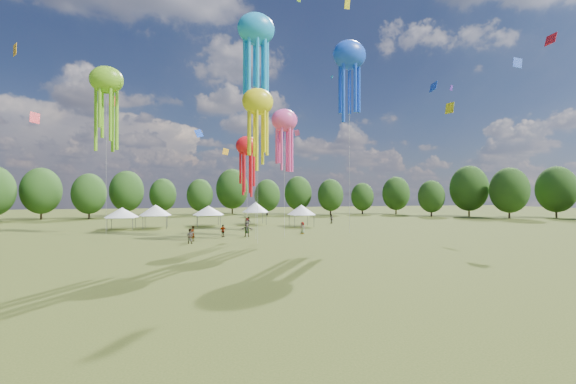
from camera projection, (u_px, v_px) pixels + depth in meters
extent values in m
plane|color=#384416|center=(425.00, 346.00, 14.35)|extent=(300.00, 300.00, 0.00)
imported|color=gray|center=(190.00, 236.00, 43.98)|extent=(1.05, 0.97, 1.74)
imported|color=gray|center=(247.00, 223.00, 62.34)|extent=(0.89, 1.06, 1.86)
imported|color=gray|center=(331.00, 219.00, 74.03)|extent=(0.83, 0.99, 1.82)
imported|color=gray|center=(248.00, 221.00, 69.10)|extent=(1.17, 0.92, 1.58)
imported|color=gray|center=(223.00, 231.00, 50.78)|extent=(1.07, 0.79, 1.68)
imported|color=gray|center=(247.00, 230.00, 51.42)|extent=(1.84, 1.00, 1.89)
imported|color=gray|center=(193.00, 234.00, 46.08)|extent=(0.78, 0.82, 1.89)
imported|color=gray|center=(302.00, 228.00, 55.04)|extent=(0.94, 0.99, 1.71)
cylinder|color=#47474C|center=(107.00, 225.00, 59.43)|extent=(0.08, 0.08, 1.90)
cylinder|color=#47474C|center=(112.00, 223.00, 63.09)|extent=(0.08, 0.08, 1.90)
cylinder|color=#47474C|center=(133.00, 224.00, 60.45)|extent=(0.08, 0.08, 1.90)
cylinder|color=#47474C|center=(136.00, 223.00, 64.11)|extent=(0.08, 0.08, 1.90)
cube|color=white|center=(122.00, 218.00, 61.78)|extent=(4.20, 4.20, 0.10)
cone|color=white|center=(122.00, 212.00, 61.78)|extent=(5.46, 5.46, 1.63)
cylinder|color=#47474C|center=(143.00, 223.00, 61.32)|extent=(0.08, 0.08, 2.13)
cylinder|color=#47474C|center=(145.00, 222.00, 64.85)|extent=(0.08, 0.08, 2.13)
cylinder|color=#47474C|center=(166.00, 223.00, 62.30)|extent=(0.08, 0.08, 2.13)
cylinder|color=#47474C|center=(167.00, 221.00, 65.84)|extent=(0.08, 0.08, 2.13)
cube|color=white|center=(156.00, 216.00, 63.58)|extent=(4.07, 4.07, 0.10)
cone|color=white|center=(156.00, 210.00, 63.59)|extent=(5.29, 5.29, 1.82)
cylinder|color=#47474C|center=(198.00, 222.00, 65.79)|extent=(0.08, 0.08, 1.95)
cylinder|color=#47474C|center=(197.00, 220.00, 69.59)|extent=(0.08, 0.08, 1.95)
cylinder|color=#47474C|center=(220.00, 221.00, 66.85)|extent=(0.08, 0.08, 1.95)
cylinder|color=#47474C|center=(218.00, 220.00, 70.65)|extent=(0.08, 0.08, 1.95)
cube|color=white|center=(208.00, 215.00, 68.23)|extent=(4.35, 4.35, 0.10)
cone|color=white|center=(208.00, 210.00, 68.23)|extent=(5.65, 5.65, 1.67)
cylinder|color=#47474C|center=(248.00, 219.00, 69.98)|extent=(0.08, 0.08, 2.27)
cylinder|color=#47474C|center=(245.00, 218.00, 73.36)|extent=(0.08, 0.08, 2.27)
cylinder|color=#47474C|center=(266.00, 219.00, 70.92)|extent=(0.08, 0.08, 2.27)
cylinder|color=#47474C|center=(263.00, 218.00, 74.30)|extent=(0.08, 0.08, 2.27)
cube|color=white|center=(255.00, 212.00, 72.15)|extent=(3.91, 3.91, 0.10)
cone|color=white|center=(255.00, 207.00, 72.15)|extent=(5.08, 5.08, 1.95)
cylinder|color=#47474C|center=(295.00, 222.00, 64.87)|extent=(0.08, 0.08, 2.06)
cylinder|color=#47474C|center=(289.00, 220.00, 68.29)|extent=(0.08, 0.08, 2.06)
cylinder|color=#47474C|center=(314.00, 221.00, 65.82)|extent=(0.08, 0.08, 2.06)
cylinder|color=#47474C|center=(308.00, 220.00, 69.24)|extent=(0.08, 0.08, 2.06)
cube|color=white|center=(301.00, 215.00, 67.06)|extent=(3.95, 3.95, 0.10)
cone|color=white|center=(301.00, 210.00, 67.07)|extent=(5.13, 5.13, 1.76)
ellipsoid|color=yellow|center=(258.00, 102.00, 44.27)|extent=(3.76, 2.63, 3.19)
cylinder|color=beige|center=(258.00, 172.00, 44.22)|extent=(0.03, 0.03, 16.83)
ellipsoid|color=#1CA3F0|center=(256.00, 29.00, 48.48)|extent=(4.90, 3.43, 4.16)
cylinder|color=beige|center=(256.00, 134.00, 48.40)|extent=(0.03, 0.03, 27.32)
ellipsoid|color=#FF4BA2|center=(284.00, 120.00, 50.70)|extent=(3.61, 2.53, 3.07)
cylinder|color=beige|center=(284.00, 179.00, 50.65)|extent=(0.03, 0.03, 15.89)
ellipsoid|color=#7DCB21|center=(106.00, 80.00, 53.91)|extent=(4.65, 3.26, 3.95)
cylinder|color=beige|center=(106.00, 157.00, 53.85)|extent=(0.03, 0.03, 22.37)
ellipsoid|color=red|center=(247.00, 146.00, 47.63)|extent=(2.94, 2.06, 2.50)
cylinder|color=beige|center=(247.00, 193.00, 47.60)|extent=(0.03, 0.03, 12.02)
ellipsoid|color=blue|center=(349.00, 55.00, 55.97)|extent=(5.17, 3.62, 4.39)
cylinder|color=beige|center=(349.00, 144.00, 55.89)|extent=(0.03, 0.03, 26.74)
cube|color=blue|center=(199.00, 133.00, 78.36)|extent=(1.97, 1.04, 2.01)
cube|color=#1CA3F0|center=(332.00, 77.00, 83.09)|extent=(0.45, 0.90, 0.95)
cube|color=#672ED0|center=(282.00, 136.00, 63.20)|extent=(0.50, 0.95, 1.30)
cube|color=red|center=(551.00, 39.00, 39.60)|extent=(0.84, 1.32, 1.39)
cube|color=blue|center=(517.00, 63.00, 42.71)|extent=(1.29, 0.60, 1.44)
cube|color=red|center=(114.00, 101.00, 71.59)|extent=(1.64, 0.96, 2.22)
cube|color=orange|center=(15.00, 50.00, 36.63)|extent=(0.60, 0.84, 1.24)
cube|color=yellow|center=(347.00, 3.00, 63.55)|extent=(1.41, 1.41, 2.14)
cube|color=blue|center=(433.00, 87.00, 74.48)|extent=(1.31, 2.41, 2.46)
cube|color=#FF4BA2|center=(297.00, 133.00, 84.65)|extent=(1.46, 0.78, 1.51)
cube|color=#672ED0|center=(451.00, 88.00, 59.25)|extent=(0.68, 0.44, 0.82)
cube|color=red|center=(35.00, 118.00, 63.03)|extent=(1.33, 1.39, 2.06)
cube|color=orange|center=(226.00, 152.00, 64.64)|extent=(1.23, 0.65, 1.34)
cube|color=yellow|center=(450.00, 108.00, 53.90)|extent=(0.80, 1.34, 1.64)
cylinder|color=#38281C|center=(41.00, 212.00, 85.80)|extent=(0.44, 0.44, 3.41)
ellipsoid|color=#264818|center=(41.00, 191.00, 85.83)|extent=(8.53, 8.53, 10.66)
cylinder|color=#38281C|center=(89.00, 212.00, 88.05)|extent=(0.44, 0.44, 3.07)
ellipsoid|color=#264818|center=(89.00, 194.00, 88.08)|extent=(7.66, 7.66, 9.58)
cylinder|color=#38281C|center=(127.00, 210.00, 97.96)|extent=(0.44, 0.44, 3.43)
ellipsoid|color=#264818|center=(127.00, 191.00, 97.99)|extent=(8.58, 8.58, 10.73)
cylinder|color=#38281C|center=(163.00, 210.00, 105.73)|extent=(0.44, 0.44, 2.95)
ellipsoid|color=#264818|center=(163.00, 195.00, 105.75)|extent=(7.37, 7.37, 9.21)
cylinder|color=#38281C|center=(200.00, 210.00, 104.67)|extent=(0.44, 0.44, 2.89)
ellipsoid|color=#264818|center=(200.00, 195.00, 104.69)|extent=(7.23, 7.23, 9.04)
cylinder|color=#38281C|center=(232.00, 207.00, 111.52)|extent=(0.44, 0.44, 3.84)
ellipsoid|color=#264818|center=(232.00, 189.00, 111.55)|extent=(9.60, 9.60, 11.99)
cylinder|color=#38281C|center=(267.00, 210.00, 103.09)|extent=(0.44, 0.44, 2.84)
ellipsoid|color=#264818|center=(267.00, 195.00, 103.12)|extent=(7.11, 7.11, 8.89)
cylinder|color=#38281C|center=(298.00, 209.00, 108.21)|extent=(0.44, 0.44, 3.16)
ellipsoid|color=#264818|center=(298.00, 193.00, 108.23)|extent=(7.91, 7.91, 9.88)
cylinder|color=#38281C|center=(331.00, 210.00, 104.75)|extent=(0.44, 0.44, 2.88)
ellipsoid|color=#264818|center=(331.00, 195.00, 104.77)|extent=(7.21, 7.21, 9.01)
cylinder|color=#38281C|center=(362.00, 210.00, 109.54)|extent=(0.44, 0.44, 2.63)
ellipsoid|color=#264818|center=(362.00, 197.00, 109.56)|extent=(6.57, 6.57, 8.22)
cylinder|color=#38281C|center=(396.00, 209.00, 108.57)|extent=(0.44, 0.44, 3.13)
ellipsoid|color=#264818|center=(396.00, 193.00, 108.59)|extent=(7.81, 7.81, 9.77)
cylinder|color=#38281C|center=(431.00, 211.00, 97.93)|extent=(0.44, 0.44, 2.72)
ellipsoid|color=#264818|center=(431.00, 196.00, 97.95)|extent=(6.80, 6.80, 8.50)
cylinder|color=#38281C|center=(469.00, 209.00, 97.64)|extent=(0.44, 0.44, 3.81)
ellipsoid|color=#264818|center=(469.00, 188.00, 97.68)|extent=(9.52, 9.52, 11.90)
cylinder|color=#38281C|center=(509.00, 211.00, 89.82)|extent=(0.44, 0.44, 3.51)
ellipsoid|color=#264818|center=(509.00, 190.00, 89.85)|extent=(8.78, 8.78, 10.97)
cylinder|color=#38281C|center=(556.00, 210.00, 91.78)|extent=(0.44, 0.44, 3.64)
ellipsoid|color=#264818|center=(556.00, 189.00, 91.81)|extent=(9.10, 9.10, 11.37)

